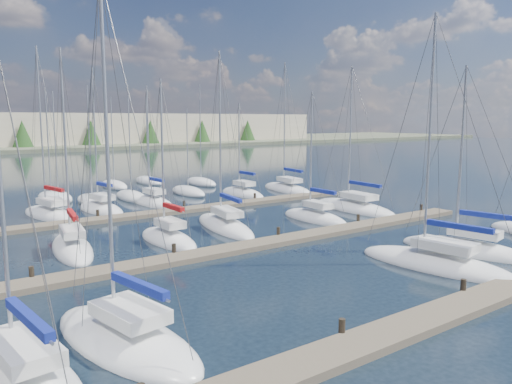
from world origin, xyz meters
TOP-DOWN VIEW (x-y plane):
  - ground at (0.00, 60.00)m, footprint 400.00×400.00m
  - dock_near at (0.00, 2.01)m, footprint 44.00×1.93m
  - dock_mid at (0.00, 16.01)m, footprint 44.00×1.93m
  - dock_far at (0.00, 30.01)m, footprint 44.00×1.93m
  - sailboat_p at (2.88, 35.34)m, footprint 2.70×7.16m
  - sailboat_c at (-10.75, 7.38)m, footprint 4.59×8.86m
  - sailboat_f at (11.39, 7.21)m, footprint 4.05×8.80m
  - sailboat_j at (-2.56, 20.66)m, footprint 2.43×6.78m
  - sailboat_k at (2.84, 22.05)m, footprint 4.09×9.61m
  - sailboat_b at (-14.45, 6.61)m, footprint 3.78×9.44m
  - sailboat_q at (13.38, 35.19)m, footprint 2.57×7.21m
  - sailboat_m at (16.76, 21.77)m, footprint 3.91×10.29m
  - sailboat_n at (-6.90, 34.59)m, footprint 4.02×8.69m
  - sailboat_l at (10.55, 20.33)m, footprint 2.38×7.23m
  - sailboat_e at (7.14, 6.49)m, footprint 4.35×9.70m
  - sailboat_r at (19.54, 34.91)m, footprint 4.11×9.88m
  - sailboat_o at (-2.43, 34.75)m, footprint 3.32×7.38m
  - sailboat_i at (-8.56, 22.04)m, footprint 3.49×8.35m
  - distant_boats at (-4.34, 43.76)m, footprint 36.93×20.75m

SIDE VIEW (x-z plane):
  - ground at x=0.00m, z-range 0.00..0.00m
  - dock_near at x=0.00m, z-range -0.40..0.70m
  - dock_mid at x=0.00m, z-range -0.40..0.70m
  - dock_far at x=0.00m, z-range -0.40..0.70m
  - sailboat_b at x=-14.45m, z-range -6.13..6.47m
  - sailboat_m at x=16.76m, z-range -6.71..7.05m
  - sailboat_q at x=13.38m, z-range -5.18..5.53m
  - sailboat_c at x=-10.75m, z-range -6.82..7.17m
  - sailboat_l at x=10.55m, z-range -5.43..5.79m
  - sailboat_e at x=7.14m, z-range -7.16..7.52m
  - sailboat_f at x=11.39m, z-range -5.94..6.30m
  - sailboat_r at x=19.54m, z-range -7.53..7.90m
  - sailboat_k at x=2.84m, z-range -6.83..7.21m
  - sailboat_j at x=-2.56m, z-range -5.64..6.02m
  - sailboat_p at x=2.88m, z-range -5.92..6.29m
  - sailboat_o at x=-2.43m, z-range -6.57..6.96m
  - sailboat_i at x=-8.56m, z-range -6.47..6.86m
  - sailboat_n at x=-6.90m, z-range -7.31..7.71m
  - distant_boats at x=-4.34m, z-range -6.36..6.94m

